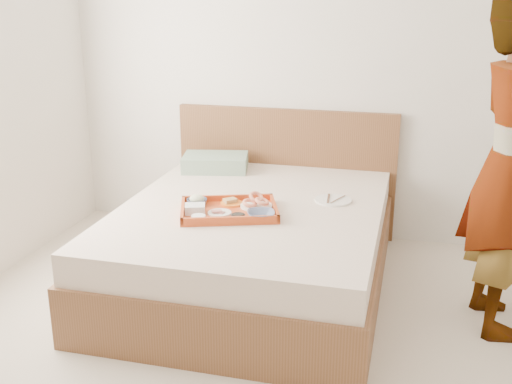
{
  "coord_description": "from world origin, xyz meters",
  "views": [
    {
      "loc": [
        0.81,
        -2.45,
        1.77
      ],
      "look_at": [
        -0.06,
        0.9,
        0.65
      ],
      "focal_mm": 43.49,
      "sensor_mm": 36.0,
      "label": 1
    }
  ],
  "objects_px": {
    "tray": "(229,209)",
    "dinner_plate": "(333,200)",
    "person": "(509,168)",
    "bed": "(252,245)"
  },
  "relations": [
    {
      "from": "tray",
      "to": "dinner_plate",
      "type": "relative_size",
      "value": 2.43
    },
    {
      "from": "tray",
      "to": "dinner_plate",
      "type": "distance_m",
      "value": 0.68
    },
    {
      "from": "bed",
      "to": "dinner_plate",
      "type": "relative_size",
      "value": 8.71
    },
    {
      "from": "bed",
      "to": "tray",
      "type": "height_order",
      "value": "tray"
    },
    {
      "from": "tray",
      "to": "person",
      "type": "bearing_deg",
      "value": -17.0
    },
    {
      "from": "bed",
      "to": "person",
      "type": "relative_size",
      "value": 1.11
    },
    {
      "from": "bed",
      "to": "person",
      "type": "bearing_deg",
      "value": -4.72
    },
    {
      "from": "person",
      "to": "tray",
      "type": "bearing_deg",
      "value": 81.85
    },
    {
      "from": "bed",
      "to": "dinner_plate",
      "type": "bearing_deg",
      "value": 22.97
    },
    {
      "from": "dinner_plate",
      "to": "person",
      "type": "distance_m",
      "value": 1.06
    }
  ]
}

